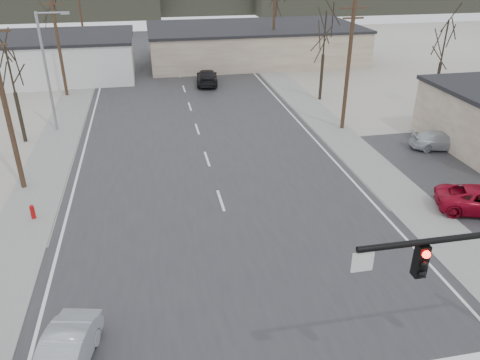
# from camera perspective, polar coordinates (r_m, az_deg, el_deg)

# --- Properties ---
(ground) EXTENTS (140.00, 140.00, 0.00)m
(ground) POSITION_cam_1_polar(r_m,az_deg,el_deg) (20.53, 1.25, -13.34)
(ground) COLOR beige
(ground) RESTS_ON ground
(main_road) EXTENTS (18.00, 110.00, 0.05)m
(main_road) POSITION_cam_1_polar(r_m,az_deg,el_deg) (33.26, -4.26, 3.24)
(main_road) COLOR #2A2A2D
(main_road) RESTS_ON ground
(cross_road) EXTENTS (90.00, 10.00, 0.04)m
(cross_road) POSITION_cam_1_polar(r_m,az_deg,el_deg) (20.51, 1.25, -13.30)
(cross_road) COLOR #2A2A2D
(cross_road) RESTS_ON ground
(sidewalk_left) EXTENTS (3.00, 90.00, 0.06)m
(sidewalk_left) POSITION_cam_1_polar(r_m,az_deg,el_deg) (38.38, -21.20, 4.73)
(sidewalk_left) COLOR gray
(sidewalk_left) RESTS_ON ground
(sidewalk_right) EXTENTS (3.00, 90.00, 0.06)m
(sidewalk_right) POSITION_cam_1_polar(r_m,az_deg,el_deg) (40.25, 10.04, 7.14)
(sidewalk_right) COLOR gray
(sidewalk_right) RESTS_ON ground
(fire_hydrant) EXTENTS (0.24, 0.24, 0.87)m
(fire_hydrant) POSITION_cam_1_polar(r_m,az_deg,el_deg) (27.43, -23.96, -3.55)
(fire_hydrant) COLOR #A50C0C
(fire_hydrant) RESTS_ON ground
(building_left_far) EXTENTS (22.30, 12.30, 4.50)m
(building_left_far) POSITION_cam_1_polar(r_m,az_deg,el_deg) (57.79, -24.16, 13.49)
(building_left_far) COLOR silver
(building_left_far) RESTS_ON ground
(building_right_far) EXTENTS (26.30, 14.30, 4.30)m
(building_right_far) POSITION_cam_1_polar(r_m,az_deg,el_deg) (61.85, 1.67, 16.34)
(building_right_far) COLOR beige
(building_right_far) RESTS_ON ground
(upole_left_b) EXTENTS (2.20, 0.30, 10.00)m
(upole_left_b) POSITION_cam_1_polar(r_m,az_deg,el_deg) (29.59, -26.72, 8.18)
(upole_left_b) COLOR #4A2E22
(upole_left_b) RESTS_ON ground
(upole_left_c) EXTENTS (2.20, 0.30, 10.00)m
(upole_left_c) POSITION_cam_1_polar(r_m,az_deg,el_deg) (48.68, -21.30, 15.50)
(upole_left_c) COLOR #4A2E22
(upole_left_c) RESTS_ON ground
(upole_left_d) EXTENTS (2.20, 0.30, 10.00)m
(upole_left_d) POSITION_cam_1_polar(r_m,az_deg,el_deg) (68.29, -18.85, 18.62)
(upole_left_d) COLOR #4A2E22
(upole_left_d) RESTS_ON ground
(upole_right_a) EXTENTS (2.20, 0.30, 10.00)m
(upole_right_a) POSITION_cam_1_polar(r_m,az_deg,el_deg) (37.41, 13.09, 13.68)
(upole_right_a) COLOR #4A2E22
(upole_right_a) RESTS_ON ground
(upole_right_b) EXTENTS (2.20, 0.30, 10.00)m
(upole_right_b) POSITION_cam_1_polar(r_m,az_deg,el_deg) (57.89, 4.16, 18.66)
(upole_right_b) COLOR #4A2E22
(upole_right_b) RESTS_ON ground
(streetlight_main) EXTENTS (2.40, 0.25, 9.00)m
(streetlight_main) POSITION_cam_1_polar(r_m,az_deg,el_deg) (38.91, -22.32, 12.69)
(streetlight_main) COLOR gray
(streetlight_main) RESTS_ON ground
(tree_left_near) EXTENTS (3.30, 3.30, 7.35)m
(tree_left_near) POSITION_cam_1_polar(r_m,az_deg,el_deg) (37.46, -26.19, 11.71)
(tree_left_near) COLOR #2B241A
(tree_left_near) RESTS_ON ground
(tree_right_mid) EXTENTS (3.74, 3.74, 8.33)m
(tree_right_mid) POSITION_cam_1_polar(r_m,az_deg,el_deg) (44.91, 10.28, 16.93)
(tree_right_mid) COLOR #2B241A
(tree_right_mid) RESTS_ON ground
(tree_left_far) EXTENTS (3.96, 3.96, 8.82)m
(tree_left_far) POSITION_cam_1_polar(r_m,az_deg,el_deg) (62.62, -21.96, 18.52)
(tree_left_far) COLOR #2B241A
(tree_left_far) RESTS_ON ground
(tree_right_far) EXTENTS (3.52, 3.52, 7.84)m
(tree_right_far) POSITION_cam_1_polar(r_m,az_deg,el_deg) (70.25, 4.43, 20.34)
(tree_right_far) COLOR #2B241A
(tree_right_far) RESTS_ON ground
(tree_lot) EXTENTS (3.52, 3.52, 7.84)m
(tree_lot) POSITION_cam_1_polar(r_m,az_deg,el_deg) (45.84, 23.64, 14.96)
(tree_lot) COLOR #2B241A
(tree_lot) RESTS_ON ground
(sedan_crossing) EXTENTS (2.39, 4.47, 1.40)m
(sedan_crossing) POSITION_cam_1_polar(r_m,az_deg,el_deg) (17.90, -20.73, -19.61)
(sedan_crossing) COLOR #969BA0
(sedan_crossing) RESTS_ON main_road
(car_far_a) EXTENTS (2.74, 5.50, 1.53)m
(car_far_a) POSITION_cam_1_polar(r_m,az_deg,el_deg) (50.60, -4.05, 12.41)
(car_far_a) COLOR black
(car_far_a) RESTS_ON main_road
(car_far_b) EXTENTS (2.87, 4.69, 1.49)m
(car_far_b) POSITION_cam_1_polar(r_m,az_deg,el_deg) (81.40, -14.52, 17.08)
(car_far_b) COLOR black
(car_far_b) RESTS_ON main_road
(car_parked_silver) EXTENTS (4.50, 2.47, 1.24)m
(car_parked_silver) POSITION_cam_1_polar(r_m,az_deg,el_deg) (36.72, 23.26, 4.44)
(car_parked_silver) COLOR #B2BABE
(car_parked_silver) RESTS_ON parking_lot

